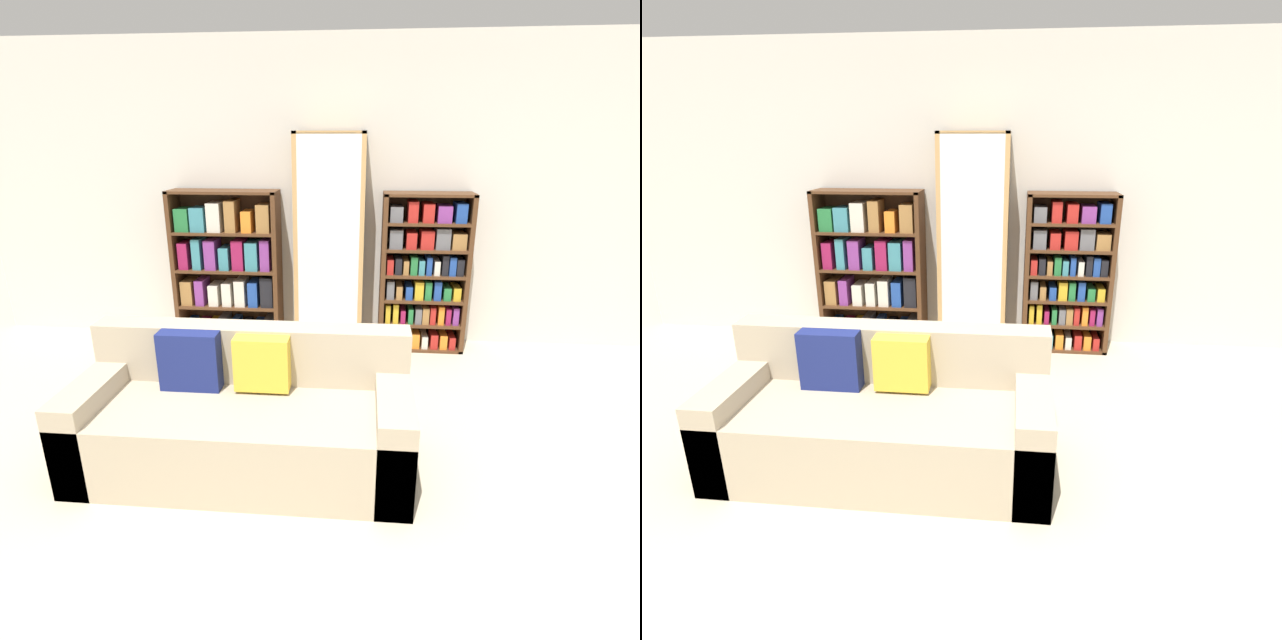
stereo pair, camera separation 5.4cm
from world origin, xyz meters
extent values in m
plane|color=beige|center=(0.00, 0.00, 0.00)|extent=(16.00, 16.00, 0.00)
cube|color=beige|center=(0.00, 2.63, 1.35)|extent=(6.98, 0.06, 2.70)
cube|color=tan|center=(-0.51, 0.45, 0.22)|extent=(1.93, 0.81, 0.44)
cube|color=tan|center=(-0.51, 0.75, 0.61)|extent=(1.93, 0.20, 0.36)
cube|color=tan|center=(-1.38, 0.45, 0.28)|extent=(0.20, 0.81, 0.56)
cube|color=tan|center=(0.36, 0.45, 0.28)|extent=(0.20, 0.81, 0.56)
cube|color=navy|center=(-0.85, 0.59, 0.62)|extent=(0.36, 0.12, 0.36)
cube|color=gold|center=(-0.41, 0.59, 0.62)|extent=(0.32, 0.12, 0.32)
cube|color=#4C2D19|center=(-1.57, 2.42, 0.72)|extent=(0.04, 0.32, 1.43)
cube|color=#4C2D19|center=(-0.63, 2.42, 0.72)|extent=(0.04, 0.32, 1.43)
cube|color=#4C2D19|center=(-1.10, 2.42, 1.42)|extent=(0.98, 0.32, 0.02)
cube|color=#4C2D19|center=(-1.10, 2.42, 0.01)|extent=(0.98, 0.32, 0.02)
cube|color=#4C2D19|center=(-1.10, 2.57, 0.72)|extent=(0.98, 0.01, 1.43)
cube|color=#4C2D19|center=(-1.10, 2.42, 0.37)|extent=(0.90, 0.32, 0.02)
cube|color=#4C2D19|center=(-1.10, 2.42, 0.72)|extent=(0.90, 0.32, 0.02)
cube|color=#4C2D19|center=(-1.10, 2.42, 1.06)|extent=(0.90, 0.32, 0.02)
cube|color=#1E4293|center=(-1.49, 2.41, 0.12)|extent=(0.07, 0.24, 0.19)
cube|color=#8E1947|center=(-1.38, 2.41, 0.11)|extent=(0.08, 0.24, 0.18)
cube|color=gold|center=(-1.27, 2.41, 0.12)|extent=(0.07, 0.24, 0.19)
cube|color=#5B5B60|center=(-1.16, 2.41, 0.14)|extent=(0.08, 0.24, 0.24)
cube|color=#1E4293|center=(-1.05, 2.41, 0.13)|extent=(0.07, 0.24, 0.21)
cube|color=black|center=(-0.94, 2.41, 0.12)|extent=(0.08, 0.24, 0.19)
cube|color=#1E4293|center=(-0.82, 2.41, 0.12)|extent=(0.08, 0.24, 0.19)
cube|color=#5B5B60|center=(-0.71, 2.41, 0.14)|extent=(0.09, 0.24, 0.23)
cube|color=olive|center=(-1.48, 2.41, 0.50)|extent=(0.11, 0.24, 0.23)
cube|color=#7A3384|center=(-1.36, 2.41, 0.50)|extent=(0.08, 0.24, 0.24)
cube|color=beige|center=(-1.22, 2.41, 0.48)|extent=(0.09, 0.24, 0.20)
cube|color=beige|center=(-1.10, 2.41, 0.49)|extent=(0.09, 0.24, 0.22)
cube|color=beige|center=(-0.97, 2.41, 0.51)|extent=(0.10, 0.24, 0.25)
cube|color=#1E4293|center=(-0.85, 2.41, 0.50)|extent=(0.09, 0.24, 0.23)
cube|color=black|center=(-0.72, 2.41, 0.52)|extent=(0.11, 0.24, 0.28)
cube|color=#8E1947|center=(-1.48, 2.41, 0.85)|extent=(0.09, 0.24, 0.24)
cube|color=teal|center=(-1.36, 2.41, 0.87)|extent=(0.08, 0.24, 0.28)
cube|color=#7A3384|center=(-1.23, 2.41, 0.86)|extent=(0.10, 0.24, 0.27)
cube|color=teal|center=(-1.10, 2.41, 0.83)|extent=(0.09, 0.24, 0.20)
cube|color=#8E1947|center=(-0.97, 2.41, 0.87)|extent=(0.10, 0.24, 0.27)
cube|color=teal|center=(-0.85, 2.41, 0.86)|extent=(0.11, 0.24, 0.26)
cube|color=#7A3384|center=(-0.72, 2.41, 0.87)|extent=(0.08, 0.24, 0.28)
cube|color=#237038|center=(-1.47, 2.41, 1.18)|extent=(0.12, 0.24, 0.20)
cube|color=teal|center=(-1.32, 2.41, 1.18)|extent=(0.13, 0.24, 0.21)
cube|color=beige|center=(-1.17, 2.41, 1.20)|extent=(0.12, 0.24, 0.26)
cube|color=olive|center=(-1.02, 2.41, 1.21)|extent=(0.10, 0.24, 0.28)
cube|color=orange|center=(-0.88, 2.41, 1.17)|extent=(0.09, 0.24, 0.19)
cube|color=olive|center=(-0.73, 2.41, 1.20)|extent=(0.12, 0.24, 0.25)
cube|color=tan|center=(-0.43, 2.40, 0.96)|extent=(0.04, 0.36, 1.92)
cube|color=tan|center=(0.14, 2.40, 0.96)|extent=(0.04, 0.36, 1.92)
cube|color=tan|center=(-0.15, 2.40, 1.91)|extent=(0.61, 0.36, 0.02)
cube|color=tan|center=(-0.15, 2.40, 0.01)|extent=(0.61, 0.36, 0.02)
cube|color=tan|center=(-0.15, 2.57, 0.96)|extent=(0.61, 0.01, 1.92)
cube|color=silver|center=(-0.15, 2.22, 0.96)|extent=(0.53, 0.01, 1.90)
cube|color=tan|center=(-0.15, 2.40, 0.40)|extent=(0.53, 0.32, 0.02)
cube|color=tan|center=(-0.15, 2.40, 0.77)|extent=(0.53, 0.32, 0.02)
cube|color=tan|center=(-0.15, 2.40, 1.15)|extent=(0.53, 0.32, 0.02)
cube|color=tan|center=(-0.15, 2.40, 1.52)|extent=(0.53, 0.32, 0.02)
cylinder|color=silver|center=(-0.34, 2.41, 0.06)|extent=(0.01, 0.01, 0.07)
cone|color=silver|center=(-0.34, 2.41, 0.13)|extent=(0.07, 0.07, 0.08)
cylinder|color=silver|center=(-0.24, 2.38, 0.06)|extent=(0.01, 0.01, 0.07)
cone|color=silver|center=(-0.24, 2.38, 0.13)|extent=(0.07, 0.07, 0.08)
cylinder|color=silver|center=(-0.15, 2.39, 0.06)|extent=(0.01, 0.01, 0.07)
cone|color=silver|center=(-0.15, 2.39, 0.13)|extent=(0.07, 0.07, 0.08)
cylinder|color=silver|center=(-0.05, 2.39, 0.06)|extent=(0.01, 0.01, 0.07)
cone|color=silver|center=(-0.05, 2.39, 0.13)|extent=(0.07, 0.07, 0.08)
cylinder|color=silver|center=(0.05, 2.40, 0.06)|extent=(0.01, 0.01, 0.07)
cone|color=silver|center=(0.05, 2.40, 0.13)|extent=(0.07, 0.07, 0.08)
cylinder|color=silver|center=(-0.33, 2.38, 0.45)|extent=(0.01, 0.01, 0.08)
cone|color=silver|center=(-0.33, 2.38, 0.54)|extent=(0.09, 0.09, 0.10)
cylinder|color=silver|center=(-0.21, 2.38, 0.45)|extent=(0.01, 0.01, 0.08)
cone|color=silver|center=(-0.21, 2.38, 0.54)|extent=(0.09, 0.09, 0.10)
cylinder|color=silver|center=(-0.08, 2.40, 0.45)|extent=(0.01, 0.01, 0.08)
cone|color=silver|center=(-0.08, 2.40, 0.54)|extent=(0.09, 0.09, 0.10)
cylinder|color=silver|center=(0.04, 2.40, 0.45)|extent=(0.01, 0.01, 0.08)
cone|color=silver|center=(0.04, 2.40, 0.54)|extent=(0.09, 0.09, 0.10)
cylinder|color=silver|center=(-0.33, 2.39, 0.83)|extent=(0.01, 0.01, 0.08)
cone|color=silver|center=(-0.33, 2.39, 0.92)|extent=(0.09, 0.09, 0.10)
cylinder|color=silver|center=(-0.21, 2.40, 0.83)|extent=(0.01, 0.01, 0.08)
cone|color=silver|center=(-0.21, 2.40, 0.92)|extent=(0.09, 0.09, 0.10)
cylinder|color=silver|center=(-0.08, 2.41, 0.83)|extent=(0.01, 0.01, 0.08)
cone|color=silver|center=(-0.08, 2.41, 0.92)|extent=(0.09, 0.09, 0.10)
cylinder|color=silver|center=(0.04, 2.40, 0.83)|extent=(0.01, 0.01, 0.08)
cone|color=silver|center=(0.04, 2.40, 0.92)|extent=(0.09, 0.09, 0.10)
cylinder|color=silver|center=(-0.33, 2.40, 1.20)|extent=(0.01, 0.01, 0.09)
cone|color=silver|center=(-0.33, 2.40, 1.30)|extent=(0.09, 0.09, 0.11)
cylinder|color=silver|center=(-0.21, 2.40, 1.20)|extent=(0.01, 0.01, 0.09)
cone|color=silver|center=(-0.21, 2.40, 1.30)|extent=(0.09, 0.09, 0.11)
cylinder|color=silver|center=(-0.08, 2.39, 1.20)|extent=(0.01, 0.01, 0.09)
cone|color=silver|center=(-0.08, 2.39, 1.30)|extent=(0.09, 0.09, 0.11)
cylinder|color=silver|center=(0.04, 2.40, 1.20)|extent=(0.01, 0.01, 0.09)
cone|color=silver|center=(0.04, 2.40, 1.30)|extent=(0.09, 0.09, 0.11)
cylinder|color=silver|center=(-0.31, 2.41, 1.58)|extent=(0.01, 0.01, 0.09)
cone|color=silver|center=(-0.31, 2.41, 1.68)|extent=(0.09, 0.09, 0.11)
cylinder|color=silver|center=(-0.15, 2.39, 1.58)|extent=(0.01, 0.01, 0.09)
cone|color=silver|center=(-0.15, 2.39, 1.68)|extent=(0.09, 0.09, 0.11)
cylinder|color=silver|center=(0.02, 2.38, 1.58)|extent=(0.01, 0.01, 0.09)
cone|color=silver|center=(0.02, 2.38, 1.68)|extent=(0.09, 0.09, 0.11)
cube|color=#4C2D19|center=(0.34, 2.42, 0.71)|extent=(0.04, 0.32, 1.43)
cube|color=#4C2D19|center=(1.08, 2.42, 0.71)|extent=(0.04, 0.32, 1.43)
cube|color=#4C2D19|center=(0.71, 2.42, 1.42)|extent=(0.78, 0.32, 0.02)
cube|color=#4C2D19|center=(0.71, 2.42, 0.01)|extent=(0.78, 0.32, 0.02)
cube|color=#4C2D19|center=(0.71, 2.57, 0.71)|extent=(0.78, 0.01, 1.43)
cube|color=#4C2D19|center=(0.71, 2.42, 0.25)|extent=(0.70, 0.32, 0.02)
cube|color=#4C2D19|center=(0.71, 2.42, 0.48)|extent=(0.70, 0.32, 0.02)
cube|color=#4C2D19|center=(0.71, 2.42, 0.71)|extent=(0.70, 0.32, 0.02)
cube|color=#4C2D19|center=(0.71, 2.42, 0.94)|extent=(0.70, 0.32, 0.02)
cube|color=#4C2D19|center=(0.71, 2.42, 1.17)|extent=(0.70, 0.32, 0.02)
cube|color=olive|center=(0.41, 2.41, 0.09)|extent=(0.07, 0.24, 0.12)
cube|color=teal|center=(0.50, 2.41, 0.08)|extent=(0.05, 0.24, 0.12)
cube|color=teal|center=(0.58, 2.41, 0.09)|extent=(0.06, 0.24, 0.13)
cube|color=orange|center=(0.67, 2.41, 0.09)|extent=(0.07, 0.24, 0.14)
cube|color=beige|center=(0.75, 2.41, 0.08)|extent=(0.05, 0.24, 0.11)
cube|color=#AD231E|center=(0.84, 2.41, 0.09)|extent=(0.06, 0.24, 0.14)
cube|color=orange|center=(0.92, 2.41, 0.09)|extent=(0.07, 0.24, 0.13)
cube|color=#AD231E|center=(1.00, 2.41, 0.08)|extent=(0.06, 0.24, 0.11)
cube|color=gold|center=(0.40, 2.41, 0.35)|extent=(0.04, 0.24, 0.17)
cube|color=gold|center=(0.47, 2.41, 0.36)|extent=(0.05, 0.24, 0.18)
cube|color=#8E1947|center=(0.54, 2.41, 0.33)|extent=(0.04, 0.24, 0.12)
cube|color=#237038|center=(0.61, 2.41, 0.34)|extent=(0.04, 0.24, 0.14)
cube|color=#5B5B60|center=(0.68, 2.41, 0.34)|extent=(0.06, 0.24, 0.15)
cube|color=olive|center=(0.74, 2.41, 0.34)|extent=(0.06, 0.24, 0.15)
cube|color=#AD231E|center=(0.81, 2.41, 0.35)|extent=(0.05, 0.24, 0.16)
cube|color=orange|center=(0.88, 2.41, 0.35)|extent=(0.05, 0.24, 0.17)
cube|color=#8E1947|center=(0.95, 2.41, 0.34)|extent=(0.04, 0.24, 0.15)
cube|color=#7A3384|center=(1.01, 2.41, 0.35)|extent=(0.05, 0.24, 0.16)
cube|color=#5B5B60|center=(0.41, 2.41, 0.58)|extent=(0.07, 0.24, 0.17)
cube|color=olive|center=(0.49, 2.41, 0.56)|extent=(0.05, 0.24, 0.12)
cube|color=#1E4293|center=(0.58, 2.41, 0.56)|extent=(0.06, 0.24, 0.12)
cube|color=gold|center=(0.67, 2.41, 0.58)|extent=(0.08, 0.24, 0.17)
cube|color=#237038|center=(0.75, 2.41, 0.58)|extent=(0.06, 0.24, 0.17)
cube|color=#1E4293|center=(0.83, 2.41, 0.58)|extent=(0.06, 0.24, 0.17)
cube|color=#237038|center=(0.92, 2.41, 0.55)|extent=(0.06, 0.24, 0.11)
cube|color=gold|center=(1.00, 2.41, 0.55)|extent=(0.06, 0.24, 0.12)
cube|color=#AD231E|center=(0.40, 2.41, 0.79)|extent=(0.06, 0.24, 0.13)
cube|color=black|center=(0.47, 2.41, 0.80)|extent=(0.06, 0.24, 0.15)
cube|color=olive|center=(0.54, 2.41, 0.79)|extent=(0.05, 0.24, 0.13)
cube|color=#237038|center=(0.61, 2.41, 0.81)|extent=(0.06, 0.24, 0.16)
cube|color=teal|center=(0.68, 2.41, 0.79)|extent=(0.05, 0.24, 0.13)
cube|color=#1E4293|center=(0.74, 2.41, 0.81)|extent=(0.05, 0.24, 0.16)
cube|color=beige|center=(0.81, 2.41, 0.79)|extent=(0.05, 0.24, 0.13)
cube|color=black|center=(0.88, 2.41, 0.81)|extent=(0.05, 0.24, 0.18)
cube|color=#1E4293|center=(0.94, 2.41, 0.81)|extent=(0.06, 0.24, 0.16)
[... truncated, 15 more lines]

